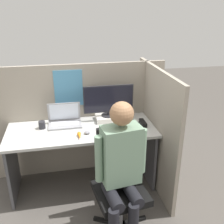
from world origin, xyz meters
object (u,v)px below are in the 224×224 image
Objects in this scene: paper_box at (109,118)px; person at (122,164)px; office_chair at (120,179)px; stapler at (143,123)px; laptop at (65,121)px; pen_cup at (42,125)px; monitor at (109,100)px; carrot_toy at (79,136)px.

paper_box is 0.97m from person.
paper_box is 0.31× the size of office_chair.
laptop is at bearing 167.89° from stapler.
pen_cup is at bearing -167.82° from laptop.
monitor is at bearing 6.10° from pen_cup.
laptop is at bearing 110.89° from carrot_toy.
office_chair reaches higher than carrot_toy.
person is at bearing -61.17° from carrot_toy.
carrot_toy is at bearing 128.72° from office_chair.
pen_cup is (-1.14, 0.14, 0.02)m from stapler.
office_chair is 11.53× the size of pen_cup.
office_chair is at bearing -124.57° from stapler.
paper_box is at bearing 149.32° from stapler.
monitor is 0.48m from stapler.
paper_box is 2.20× the size of carrot_toy.
person reaches higher than stapler.
carrot_toy is at bearing -69.11° from laptop.
pen_cup reaches higher than paper_box.
office_chair is at bearing -93.27° from paper_box.
stapler is 0.17× the size of office_chair.
monitor is 1.58× the size of laptop.
laptop reaches higher than carrot_toy.
person reaches higher than office_chair.
carrot_toy is 0.50m from pen_cup.
laptop is at bearing -177.24° from paper_box.
monitor is at bearing 86.03° from person.
stapler is 1.15m from pen_cup.
monitor is (0.00, 0.00, 0.23)m from paper_box.
pen_cup is (-0.26, -0.06, -0.01)m from laptop.
monitor is 0.60× the size of office_chair.
stapler is at bearing -31.01° from monitor.
carrot_toy is 0.14× the size of office_chair.
monitor is 3.55× the size of stapler.
office_chair is (-0.05, -0.81, -0.29)m from paper_box.
paper_box is 0.52× the size of monitor.
person is at bearing -119.88° from stapler.
monitor is 0.56m from laptop.
pen_cup is at bearing -173.90° from monitor.
office_chair is at bearing -93.26° from monitor.
paper_box is at bearing -90.00° from monitor.
laptop is (-0.52, -0.03, -0.20)m from monitor.
pen_cup is at bearing 128.84° from person.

